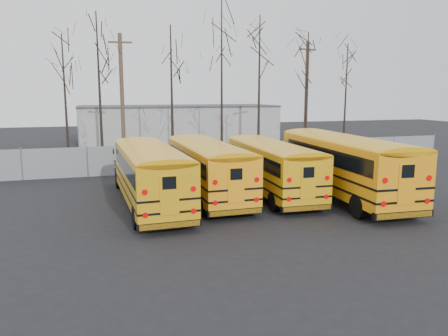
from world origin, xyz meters
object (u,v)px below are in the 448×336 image
object	(u,v)px
bus_b	(207,164)
bus_d	(342,161)
bus_c	(270,163)
utility_pole_right	(306,99)
bus_a	(149,170)
utility_pole_left	(122,99)

from	to	relation	value
bus_b	bus_d	xyz separation A→B (m)	(6.83, -2.09, 0.20)
bus_c	utility_pole_right	world-z (taller)	utility_pole_right
bus_a	bus_c	bearing A→B (deg)	4.01
bus_b	utility_pole_right	bearing A→B (deg)	44.56
bus_a	bus_c	distance (m)	6.65
bus_b	utility_pole_right	world-z (taller)	utility_pole_right
bus_b	utility_pole_left	size ratio (longest dim) A/B	1.10
bus_b	utility_pole_left	bearing A→B (deg)	105.07
utility_pole_right	utility_pole_left	bearing A→B (deg)	162.38
bus_a	bus_b	world-z (taller)	bus_a
bus_a	bus_d	bearing A→B (deg)	-7.73
bus_c	bus_d	world-z (taller)	bus_d
bus_a	bus_c	xyz separation A→B (m)	(6.62, 0.66, -0.06)
bus_d	bus_a	bearing A→B (deg)	176.76
bus_b	bus_c	bearing A→B (deg)	-6.79
utility_pole_right	bus_a	bearing A→B (deg)	-155.67
bus_a	bus_b	size ratio (longest dim) A/B	1.01
bus_a	bus_d	size ratio (longest dim) A/B	0.90
bus_b	utility_pole_left	world-z (taller)	utility_pole_left
bus_a	utility_pole_left	distance (m)	13.69
bus_b	bus_d	world-z (taller)	bus_d
utility_pole_left	bus_c	bearing A→B (deg)	-55.31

